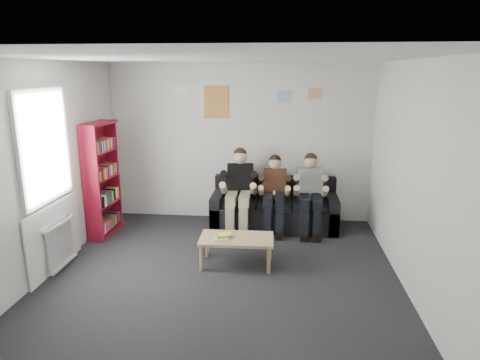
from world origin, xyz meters
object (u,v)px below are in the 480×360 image
object	(u,v)px
sofa	(274,210)
person_left	(239,191)
bookshelf	(102,179)
person_right	(310,194)
coffee_table	(237,241)
person_middle	(274,194)

from	to	relation	value
sofa	person_left	bearing A→B (deg)	-161.15
sofa	bookshelf	xyz separation A→B (m)	(-2.71, -0.59, 0.61)
bookshelf	person_right	world-z (taller)	bookshelf
coffee_table	person_left	size ratio (longest dim) A/B	0.73
bookshelf	person_middle	world-z (taller)	bookshelf
person_right	person_left	bearing A→B (deg)	172.25
person_left	bookshelf	bearing A→B (deg)	-179.31
sofa	bookshelf	distance (m)	2.84
coffee_table	person_left	xyz separation A→B (m)	(-0.11, 1.36, 0.31)
person_left	person_middle	xyz separation A→B (m)	(0.58, 0.01, -0.04)
sofa	bookshelf	size ratio (longest dim) A/B	1.15
person_left	person_middle	size ratio (longest dim) A/B	1.09
coffee_table	sofa	bearing A→B (deg)	73.18
bookshelf	person_right	distance (m)	3.32
person_right	person_middle	bearing A→B (deg)	171.88
person_right	sofa	bearing A→B (deg)	153.55
coffee_table	person_left	world-z (taller)	person_left
sofa	person_left	distance (m)	0.71
sofa	person_right	xyz separation A→B (m)	(0.58, -0.19, 0.34)
bookshelf	coffee_table	distance (m)	2.50
sofa	coffee_table	xyz separation A→B (m)	(-0.47, -1.56, 0.06)
person_left	person_right	bearing A→B (deg)	-9.59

